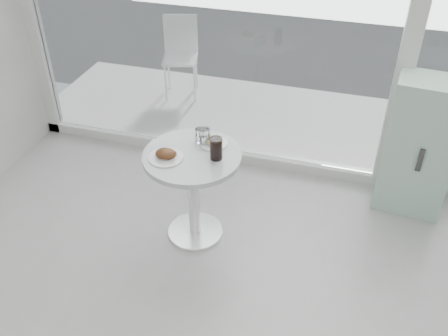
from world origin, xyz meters
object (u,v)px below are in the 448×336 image
(plate_donut, at_px, (213,142))
(water_tumbler_b, at_px, (205,138))
(patio_chair, at_px, (181,51))
(mint_cabinet, at_px, (420,147))
(main_table, at_px, (193,179))
(plate_fritter, at_px, (166,155))
(water_tumbler_a, at_px, (200,136))
(cola_glass, at_px, (216,149))

(plate_donut, relative_size, water_tumbler_b, 1.62)
(patio_chair, bearing_deg, mint_cabinet, -43.75)
(main_table, xyz_separation_m, patio_chair, (-0.92, 2.22, 0.00))
(mint_cabinet, height_order, plate_fritter, mint_cabinet)
(patio_chair, distance_m, plate_donut, 2.31)
(mint_cabinet, xyz_separation_m, plate_donut, (-1.52, -0.69, 0.20))
(main_table, relative_size, plate_donut, 3.63)
(main_table, bearing_deg, water_tumbler_a, 88.68)
(plate_fritter, distance_m, water_tumbler_a, 0.31)
(main_table, distance_m, patio_chair, 2.41)
(plate_donut, xyz_separation_m, water_tumbler_a, (-0.10, -0.00, 0.03))
(patio_chair, height_order, cola_glass, cola_glass)
(mint_cabinet, bearing_deg, patio_chair, 157.37)
(mint_cabinet, xyz_separation_m, plate_fritter, (-1.78, -0.96, 0.21))
(patio_chair, bearing_deg, plate_fritter, -87.39)
(main_table, xyz_separation_m, water_tumbler_a, (0.00, 0.17, 0.27))
(main_table, xyz_separation_m, cola_glass, (0.18, 0.00, 0.30))
(mint_cabinet, relative_size, patio_chair, 1.32)
(main_table, height_order, patio_chair, patio_chair)
(mint_cabinet, height_order, water_tumbler_b, mint_cabinet)
(patio_chair, xyz_separation_m, water_tumbler_a, (0.93, -2.05, 0.27))
(main_table, height_order, cola_glass, cola_glass)
(cola_glass, bearing_deg, plate_donut, 113.46)
(plate_donut, bearing_deg, mint_cabinet, 24.53)
(mint_cabinet, xyz_separation_m, water_tumbler_b, (-1.57, -0.71, 0.24))
(patio_chair, xyz_separation_m, plate_fritter, (0.77, -2.32, 0.24))
(plate_donut, xyz_separation_m, cola_glass, (0.08, -0.17, 0.06))
(cola_glass, bearing_deg, patio_chair, 116.49)
(patio_chair, distance_m, water_tumbler_b, 2.30)
(plate_donut, bearing_deg, cola_glass, -66.54)
(main_table, relative_size, water_tumbler_a, 6.70)
(water_tumbler_a, bearing_deg, water_tumbler_b, -19.06)
(mint_cabinet, bearing_deg, cola_glass, -143.57)
(main_table, bearing_deg, mint_cabinet, 28.07)
(patio_chair, relative_size, plate_donut, 4.19)
(mint_cabinet, bearing_deg, water_tumbler_a, -151.35)
(mint_cabinet, distance_m, cola_glass, 1.70)
(water_tumbler_a, xyz_separation_m, cola_glass, (0.18, -0.17, 0.03))
(patio_chair, xyz_separation_m, plate_donut, (1.03, -2.05, 0.24))
(plate_fritter, relative_size, water_tumbler_a, 2.18)
(main_table, distance_m, water_tumbler_a, 0.32)
(main_table, distance_m, mint_cabinet, 1.84)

